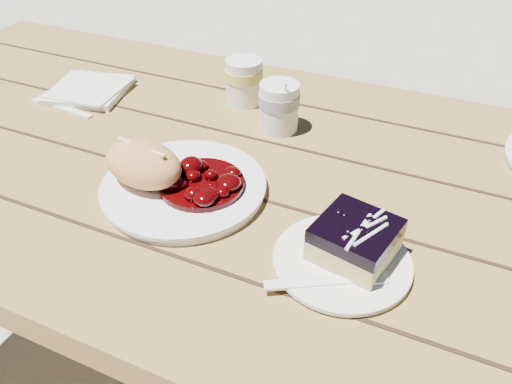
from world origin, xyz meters
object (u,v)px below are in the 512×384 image
at_px(main_plate, 184,188).
at_px(blueberry_cake, 355,239).
at_px(bread_roll, 143,164).
at_px(picnic_table, 296,250).
at_px(dessert_plate, 342,262).
at_px(coffee_cup, 279,107).
at_px(second_cup, 244,82).

bearing_deg(main_plate, blueberry_cake, -7.46).
distance_m(bread_roll, blueberry_cake, 0.34).
bearing_deg(picnic_table, dessert_plate, -54.23).
relative_size(dessert_plate, coffee_cup, 1.94).
bearing_deg(dessert_plate, picnic_table, 125.77).
height_order(main_plate, second_cup, second_cup).
height_order(blueberry_cake, coffee_cup, coffee_cup).
bearing_deg(bread_roll, second_cup, 88.31).
xyz_separation_m(picnic_table, blueberry_cake, (0.13, -0.15, 0.20)).
xyz_separation_m(picnic_table, second_cup, (-0.20, 0.20, 0.21)).
distance_m(main_plate, coffee_cup, 0.25).
height_order(picnic_table, dessert_plate, dessert_plate).
distance_m(blueberry_cake, second_cup, 0.48).
xyz_separation_m(picnic_table, coffee_cup, (-0.09, 0.13, 0.21)).
relative_size(main_plate, second_cup, 2.77).
height_order(picnic_table, bread_roll, bread_roll).
height_order(bread_roll, dessert_plate, bread_roll).
distance_m(coffee_cup, second_cup, 0.13).
bearing_deg(picnic_table, bread_roll, -147.84).
bearing_deg(blueberry_cake, bread_roll, -170.93).
bearing_deg(bread_roll, coffee_cup, 66.43).
bearing_deg(second_cup, dessert_plate, -49.24).
height_order(bread_roll, blueberry_cake, bread_roll).
relative_size(picnic_table, blueberry_cake, 17.63).
xyz_separation_m(bread_roll, second_cup, (0.01, 0.33, -0.00)).
height_order(picnic_table, coffee_cup, coffee_cup).
distance_m(bread_roll, dessert_plate, 0.33).
xyz_separation_m(bread_roll, blueberry_cake, (0.34, -0.02, -0.01)).
relative_size(picnic_table, bread_roll, 15.22).
relative_size(coffee_cup, second_cup, 1.00).
bearing_deg(main_plate, bread_roll, -160.02).
relative_size(blueberry_cake, second_cup, 1.25).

